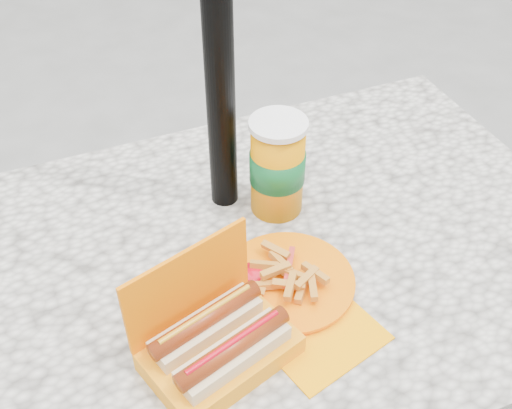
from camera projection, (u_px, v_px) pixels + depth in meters
name	position (u px, v px, depth m)	size (l,w,h in m)	color
picnic_table	(257.00, 295.00, 1.18)	(1.20, 0.80, 0.75)	beige
umbrella_pole	(217.00, 26.00, 0.98)	(0.05, 0.05, 2.20)	black
hotdog_box	(218.00, 342.00, 0.92)	(0.24, 0.20, 0.17)	#F26E00
fries_plate	(289.00, 284.00, 1.04)	(0.22, 0.31, 0.04)	#FF9900
soda_cup	(277.00, 166.00, 1.13)	(0.10, 0.10, 0.19)	orange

